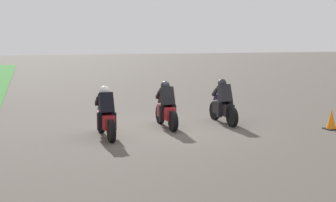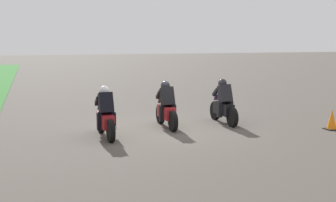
# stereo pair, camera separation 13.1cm
# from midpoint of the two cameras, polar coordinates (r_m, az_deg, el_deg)

# --- Properties ---
(ground_plane) EXTENTS (120.00, 120.00, 0.00)m
(ground_plane) POSITION_cam_midpoint_polar(r_m,az_deg,el_deg) (15.23, -0.51, -3.29)
(ground_plane) COLOR #4A443D
(rider_lane_a) EXTENTS (2.04, 0.55, 1.51)m
(rider_lane_a) POSITION_cam_midpoint_polar(r_m,az_deg,el_deg) (16.08, 6.49, -0.49)
(rider_lane_a) COLOR black
(rider_lane_a) RESTS_ON ground_plane
(rider_lane_b) EXTENTS (2.04, 0.54, 1.51)m
(rider_lane_b) POSITION_cam_midpoint_polar(r_m,az_deg,el_deg) (15.25, -0.44, -0.90)
(rider_lane_b) COLOR black
(rider_lane_b) RESTS_ON ground_plane
(rider_lane_c) EXTENTS (2.04, 0.55, 1.51)m
(rider_lane_c) POSITION_cam_midpoint_polar(r_m,az_deg,el_deg) (13.90, -7.81, -1.84)
(rider_lane_c) COLOR black
(rider_lane_c) RESTS_ON ground_plane
(traffic_cone) EXTENTS (0.40, 0.40, 0.64)m
(traffic_cone) POSITION_cam_midpoint_polar(r_m,az_deg,el_deg) (15.83, 18.97, -2.20)
(traffic_cone) COLOR black
(traffic_cone) RESTS_ON ground_plane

